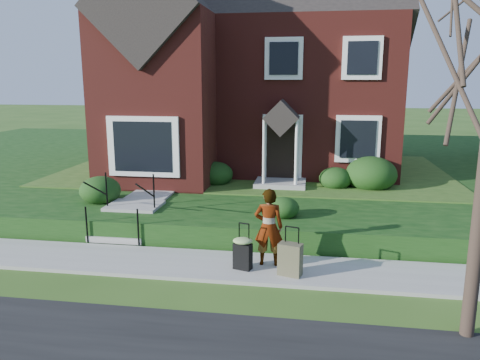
% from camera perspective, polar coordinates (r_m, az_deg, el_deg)
% --- Properties ---
extents(ground, '(120.00, 120.00, 0.00)m').
position_cam_1_polar(ground, '(10.29, -4.09, -10.51)').
color(ground, '#2D5119').
rests_on(ground, ground).
extents(sidewalk, '(60.00, 1.60, 0.08)m').
position_cam_1_polar(sidewalk, '(10.27, -4.09, -10.31)').
color(sidewalk, '#9E9B93').
rests_on(sidewalk, ground).
extents(terrace, '(44.00, 20.00, 0.60)m').
position_cam_1_polar(terrace, '(20.55, 13.81, 1.56)').
color(terrace, '#10360E').
rests_on(terrace, ground).
extents(walkway, '(1.20, 6.00, 0.06)m').
position_cam_1_polar(walkway, '(15.35, -9.08, -0.51)').
color(walkway, '#9E9B93').
rests_on(walkway, terrace).
extents(main_house, '(10.40, 10.20, 9.40)m').
position_cam_1_polar(main_house, '(19.04, 1.72, 16.09)').
color(main_house, maroon).
rests_on(main_house, terrace).
extents(front_steps, '(1.40, 2.02, 1.50)m').
position_cam_1_polar(front_steps, '(12.52, -13.47, -4.34)').
color(front_steps, '#9E9B93').
rests_on(front_steps, ground).
extents(foundation_shrubs, '(9.65, 4.79, 1.11)m').
position_cam_1_polar(foundation_shrubs, '(14.68, -0.27, 0.88)').
color(foundation_shrubs, '#15320F').
rests_on(foundation_shrubs, terrace).
extents(woman, '(0.63, 0.43, 1.67)m').
position_cam_1_polar(woman, '(9.92, 3.51, -5.74)').
color(woman, '#999999').
rests_on(woman, sidewalk).
extents(suitcase_black, '(0.49, 0.44, 0.99)m').
position_cam_1_polar(suitcase_black, '(9.81, 0.33, -8.71)').
color(suitcase_black, black).
rests_on(suitcase_black, sidewalk).
extents(suitcase_olive, '(0.52, 0.38, 1.01)m').
position_cam_1_polar(suitcase_olive, '(9.59, 6.14, -9.59)').
color(suitcase_olive, brown).
rests_on(suitcase_olive, sidewalk).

